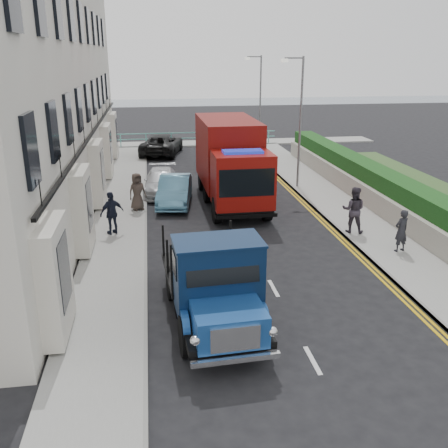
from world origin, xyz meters
TOP-DOWN VIEW (x-y plane):
  - ground at (0.00, 0.00)m, footprint 120.00×120.00m
  - pavement_west at (-5.20, 9.00)m, footprint 2.40×38.00m
  - pavement_east at (5.30, 9.00)m, footprint 2.60×38.00m
  - promenade at (0.00, 29.00)m, footprint 30.00×2.50m
  - sea_plane at (0.00, 60.00)m, footprint 120.00×120.00m
  - terrace_west at (-9.47, 13.00)m, footprint 6.31×30.20m
  - garden_east at (7.21, 9.00)m, footprint 1.45×28.00m
  - seafront_railing at (0.00, 28.20)m, footprint 13.00×0.08m
  - lamp_mid at (4.18, 14.00)m, footprint 1.23×0.18m
  - lamp_far at (4.18, 24.00)m, footprint 1.23×0.18m
  - bedford_lorry at (-2.14, -0.29)m, footprint 2.55×5.74m
  - red_lorry at (0.17, 11.85)m, footprint 2.72×7.78m
  - parked_car_front at (-2.60, 1.76)m, footprint 1.74×3.70m
  - parked_car_mid at (-2.60, 11.92)m, footprint 2.06×4.43m
  - parked_car_rear at (-3.21, 14.09)m, footprint 2.05×4.45m
  - seafront_car_left at (-2.85, 25.00)m, footprint 3.64×5.89m
  - seafront_car_right at (0.99, 21.06)m, footprint 3.15×4.91m
  - pedestrian_east_near at (5.34, 4.14)m, footprint 0.68×0.54m
  - pedestrian_east_far at (4.40, 6.41)m, footprint 1.15×1.04m
  - pedestrian_west_near at (-5.36, 7.66)m, footprint 1.11×0.90m
  - pedestrian_west_far at (-4.40, 10.86)m, footprint 1.02×0.89m

SIDE VIEW (x-z plane):
  - ground at x=0.00m, z-range 0.00..0.00m
  - sea_plane at x=0.00m, z-range 0.00..0.00m
  - pavement_west at x=-5.20m, z-range 0.00..0.12m
  - pavement_east at x=5.30m, z-range 0.00..0.12m
  - promenade at x=0.00m, z-range 0.00..0.12m
  - seafront_railing at x=0.00m, z-range 0.03..1.14m
  - parked_car_front at x=-2.60m, z-range 0.00..1.22m
  - parked_car_rear at x=-3.21m, z-range 0.00..1.26m
  - parked_car_mid at x=-2.60m, z-range 0.00..1.41m
  - seafront_car_left at x=-2.85m, z-range 0.00..1.52m
  - seafront_car_right at x=0.99m, z-range 0.00..1.56m
  - garden_east at x=7.21m, z-range 0.02..1.77m
  - pedestrian_east_near at x=5.34m, z-range 0.12..1.73m
  - pedestrian_west_far at x=-4.40m, z-range 0.12..1.88m
  - pedestrian_west_near at x=-5.36m, z-range 0.12..1.88m
  - pedestrian_east_far at x=4.40m, z-range 0.12..2.04m
  - bedford_lorry at x=-2.14m, z-range -0.10..2.55m
  - red_lorry at x=0.17m, z-range 0.13..4.19m
  - lamp_mid at x=4.18m, z-range 0.50..7.50m
  - lamp_far at x=4.18m, z-range 0.50..7.50m
  - terrace_west at x=-9.47m, z-range 0.04..14.29m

